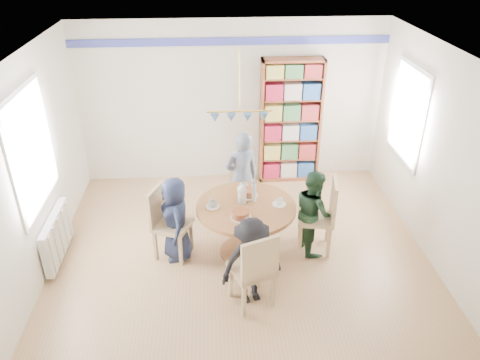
{
  "coord_description": "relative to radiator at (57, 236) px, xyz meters",
  "views": [
    {
      "loc": [
        -0.36,
        -4.86,
        3.96
      ],
      "look_at": [
        0.0,
        0.4,
        1.05
      ],
      "focal_mm": 35.0,
      "sensor_mm": 36.0,
      "label": 1
    }
  ],
  "objects": [
    {
      "name": "person_left",
      "position": [
        1.57,
        -0.06,
        0.24
      ],
      "size": [
        0.5,
        0.65,
        1.18
      ],
      "primitive_type": "imported",
      "rotation": [
        0.0,
        0.0,
        -1.34
      ],
      "color": "#192038",
      "rests_on": "ground"
    },
    {
      "name": "room_shell",
      "position": [
        2.16,
        0.57,
        1.3
      ],
      "size": [
        5.0,
        5.0,
        5.0
      ],
      "color": "white",
      "rests_on": "ground"
    },
    {
      "name": "radiator",
      "position": [
        0.0,
        0.0,
        0.0
      ],
      "size": [
        0.12,
        1.0,
        0.6
      ],
      "color": "silver",
      "rests_on": "ground"
    },
    {
      "name": "person_right",
      "position": [
        3.38,
        -0.0,
        0.24
      ],
      "size": [
        0.55,
        0.65,
        1.19
      ],
      "primitive_type": "imported",
      "rotation": [
        0.0,
        0.0,
        1.76
      ],
      "color": "#1A341F",
      "rests_on": "ground"
    },
    {
      "name": "chair_left",
      "position": [
        1.44,
        0.0,
        0.2
      ],
      "size": [
        0.58,
        0.58,
        1.0
      ],
      "color": "tan",
      "rests_on": "ground"
    },
    {
      "name": "dining_table",
      "position": [
        2.49,
        -0.05,
        0.21
      ],
      "size": [
        1.3,
        1.3,
        0.75
      ],
      "color": "brown",
      "rests_on": "ground"
    },
    {
      "name": "ground",
      "position": [
        2.42,
        -0.3,
        -0.35
      ],
      "size": [
        5.0,
        5.0,
        0.0
      ],
      "primitive_type": "plane",
      "color": "tan"
    },
    {
      "name": "chair_right",
      "position": [
        3.51,
        -0.02,
        0.23
      ],
      "size": [
        0.55,
        0.55,
        1.06
      ],
      "color": "tan",
      "rests_on": "ground"
    },
    {
      "name": "bookshelf",
      "position": [
        3.39,
        2.04,
        0.69
      ],
      "size": [
        1.0,
        0.3,
        2.11
      ],
      "color": "brown",
      "rests_on": "ground"
    },
    {
      "name": "tableware",
      "position": [
        2.46,
        -0.03,
        0.46
      ],
      "size": [
        1.05,
        1.05,
        0.27
      ],
      "color": "white",
      "rests_on": "dining_table"
    },
    {
      "name": "chair_far",
      "position": [
        2.52,
        0.98,
        0.14
      ],
      "size": [
        0.4,
        0.4,
        0.89
      ],
      "color": "tan",
      "rests_on": "ground"
    },
    {
      "name": "person_far",
      "position": [
        2.49,
        0.8,
        0.36
      ],
      "size": [
        0.59,
        0.48,
        1.42
      ],
      "primitive_type": "imported",
      "rotation": [
        0.0,
        0.0,
        3.44
      ],
      "color": "gray",
      "rests_on": "ground"
    },
    {
      "name": "chair_near",
      "position": [
        2.51,
        -1.07,
        0.21
      ],
      "size": [
        0.59,
        0.59,
        1.02
      ],
      "color": "tan",
      "rests_on": "ground"
    },
    {
      "name": "person_near",
      "position": [
        2.48,
        -0.96,
        0.21
      ],
      "size": [
        0.82,
        0.61,
        1.13
      ],
      "primitive_type": "imported",
      "rotation": [
        0.0,
        0.0,
        0.3
      ],
      "color": "black",
      "rests_on": "ground"
    }
  ]
}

